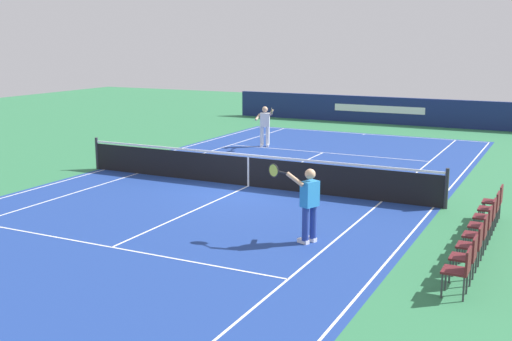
% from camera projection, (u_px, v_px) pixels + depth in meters
% --- Properties ---
extents(ground_plane, '(60.00, 60.00, 0.00)m').
position_uv_depth(ground_plane, '(249.00, 186.00, 19.13)').
color(ground_plane, '#2D7247').
extents(court_slab, '(24.20, 11.40, 0.00)m').
position_uv_depth(court_slab, '(249.00, 186.00, 19.13)').
color(court_slab, navy).
rests_on(court_slab, ground_plane).
extents(court_line_markings, '(23.85, 11.05, 0.01)m').
position_uv_depth(court_line_markings, '(249.00, 186.00, 19.13)').
color(court_line_markings, white).
rests_on(court_line_markings, ground_plane).
extents(tennis_net, '(0.10, 11.70, 1.08)m').
position_uv_depth(tennis_net, '(248.00, 170.00, 19.03)').
color(tennis_net, '#2D2D33').
rests_on(tennis_net, ground_plane).
extents(stadium_barrier, '(0.26, 17.00, 1.39)m').
position_uv_depth(stadium_barrier, '(388.00, 111.00, 32.92)').
color(stadium_barrier, navy).
rests_on(stadium_barrier, ground_plane).
extents(tennis_player_near, '(0.74, 1.18, 1.70)m').
position_uv_depth(tennis_player_near, '(308.00, 201.00, 13.66)').
color(tennis_player_near, navy).
rests_on(tennis_player_near, ground_plane).
extents(tennis_player_far, '(0.94, 0.91, 1.70)m').
position_uv_depth(tennis_player_far, '(265.00, 124.00, 25.96)').
color(tennis_player_far, white).
rests_on(tennis_player_far, ground_plane).
extents(tennis_ball, '(0.07, 0.07, 0.07)m').
position_uv_depth(tennis_ball, '(263.00, 162.00, 22.70)').
color(tennis_ball, '#CCE01E').
rests_on(tennis_ball, ground_plane).
extents(spectator_chair_0, '(0.44, 0.44, 0.88)m').
position_uv_depth(spectator_chair_0, '(496.00, 200.00, 15.43)').
color(spectator_chair_0, '#38383D').
rests_on(spectator_chair_0, ground_plane).
extents(spectator_chair_1, '(0.44, 0.44, 0.88)m').
position_uv_depth(spectator_chair_1, '(492.00, 207.00, 14.77)').
color(spectator_chair_1, '#38383D').
rests_on(spectator_chair_1, ground_plane).
extents(spectator_chair_2, '(0.44, 0.44, 0.88)m').
position_uv_depth(spectator_chair_2, '(488.00, 215.00, 14.12)').
color(spectator_chair_2, '#38383D').
rests_on(spectator_chair_2, ground_plane).
extents(spectator_chair_3, '(0.44, 0.44, 0.88)m').
position_uv_depth(spectator_chair_3, '(484.00, 223.00, 13.46)').
color(spectator_chair_3, '#38383D').
rests_on(spectator_chair_3, ground_plane).
extents(spectator_chair_4, '(0.44, 0.44, 0.88)m').
position_uv_depth(spectator_chair_4, '(479.00, 233.00, 12.80)').
color(spectator_chair_4, '#38383D').
rests_on(spectator_chair_4, ground_plane).
extents(spectator_chair_5, '(0.44, 0.44, 0.88)m').
position_uv_depth(spectator_chair_5, '(473.00, 243.00, 12.15)').
color(spectator_chair_5, '#38383D').
rests_on(spectator_chair_5, ground_plane).
extents(spectator_chair_6, '(0.44, 0.44, 0.88)m').
position_uv_depth(spectator_chair_6, '(467.00, 255.00, 11.49)').
color(spectator_chair_6, '#38383D').
rests_on(spectator_chair_6, ground_plane).
extents(spectator_chair_7, '(0.44, 0.44, 0.88)m').
position_uv_depth(spectator_chair_7, '(461.00, 268.00, 10.83)').
color(spectator_chair_7, '#38383D').
rests_on(spectator_chair_7, ground_plane).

